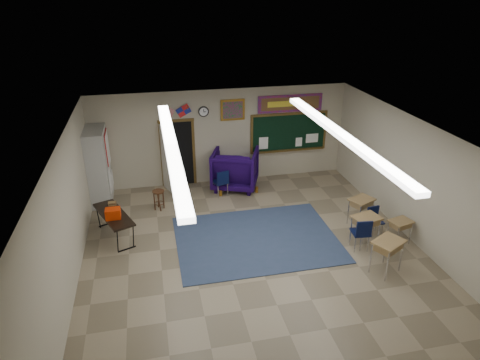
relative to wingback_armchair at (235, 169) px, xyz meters
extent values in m
plane|color=#86775C|center=(-0.31, -3.92, -0.62)|extent=(9.00, 9.00, 0.00)
cube|color=#ADA88D|center=(-0.31, 0.58, 0.88)|extent=(8.00, 0.04, 3.00)
cube|color=#ADA88D|center=(-4.31, -3.92, 0.88)|extent=(0.04, 9.00, 3.00)
cube|color=#ADA88D|center=(3.69, -3.92, 0.88)|extent=(0.04, 9.00, 3.00)
cube|color=silver|center=(-0.31, -3.92, 2.38)|extent=(8.00, 9.00, 0.04)
cube|color=navy|center=(-0.11, -3.12, -0.61)|extent=(4.00, 3.00, 0.02)
cube|color=black|center=(-1.71, 0.57, 0.43)|extent=(0.95, 0.04, 2.10)
cube|color=silver|center=(-2.05, 0.13, 0.41)|extent=(0.35, 0.86, 2.05)
cube|color=brown|center=(1.89, 0.55, 0.88)|extent=(2.55, 0.05, 1.30)
cube|color=black|center=(1.89, 0.53, 0.88)|extent=(2.40, 0.03, 1.15)
cube|color=brown|center=(1.89, 0.49, 0.28)|extent=(2.40, 0.12, 0.04)
cube|color=red|center=(1.89, 0.55, 1.83)|extent=(2.10, 0.04, 0.55)
cube|color=brown|center=(1.89, 0.54, 1.83)|extent=(1.90, 0.03, 0.40)
cube|color=#9E6A1E|center=(0.04, 0.55, 1.73)|extent=(0.75, 0.05, 0.65)
cube|color=#A51466|center=(0.04, 0.53, 1.73)|extent=(0.62, 0.03, 0.52)
cylinder|color=black|center=(-0.86, 0.55, 1.73)|extent=(0.32, 0.05, 0.32)
cylinder|color=white|center=(-0.86, 0.53, 1.73)|extent=(0.26, 0.02, 0.26)
cube|color=#A8A9A4|center=(-4.03, -0.07, 0.48)|extent=(0.55, 1.25, 2.20)
imported|color=#160537|center=(0.00, 0.00, 0.00)|extent=(1.74, 1.76, 1.25)
cube|color=olive|center=(2.42, -3.91, 0.13)|extent=(0.74, 0.62, 0.04)
cube|color=olive|center=(2.42, -3.91, 0.02)|extent=(0.64, 0.53, 0.13)
cube|color=olive|center=(2.78, -2.96, 0.10)|extent=(0.76, 0.68, 0.04)
cube|color=olive|center=(2.78, -2.96, 0.00)|extent=(0.65, 0.58, 0.12)
cube|color=olive|center=(2.36, -5.03, 0.16)|extent=(0.83, 0.76, 0.04)
cube|color=olive|center=(2.36, -5.03, 0.05)|extent=(0.72, 0.65, 0.13)
cube|color=olive|center=(3.28, -4.04, 0.00)|extent=(0.62, 0.52, 0.04)
cube|color=olive|center=(3.28, -4.04, -0.09)|extent=(0.53, 0.44, 0.11)
cube|color=black|center=(-3.57, -2.24, 0.02)|extent=(1.11, 1.69, 0.04)
cube|color=#D83B03|center=(-3.55, -2.46, 0.17)|extent=(0.36, 0.27, 0.25)
cylinder|color=#512F18|center=(-2.42, -0.99, -0.06)|extent=(0.33, 0.33, 0.04)
torus|color=#512F18|center=(-2.42, -0.99, -0.43)|extent=(0.27, 0.27, 0.02)
camera|label=1|loc=(-2.48, -11.99, 5.26)|focal=32.00mm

